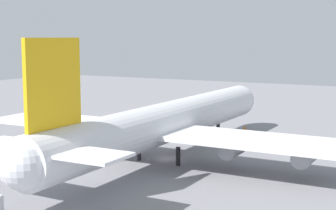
% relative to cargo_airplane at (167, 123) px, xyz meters
% --- Properties ---
extents(ground_plane, '(277.52, 277.52, 0.00)m').
position_rel_cargo_airplane_xyz_m(ground_plane, '(0.36, 0.00, -5.89)').
color(ground_plane, gray).
extents(cargo_airplane, '(69.38, 60.52, 19.31)m').
position_rel_cargo_airplane_xyz_m(cargo_airplane, '(0.00, 0.00, 0.00)').
color(cargo_airplane, silver).
rests_on(cargo_airplane, ground_plane).
extents(safety_cone_nose, '(0.58, 0.58, 0.82)m').
position_rel_cargo_airplane_xyz_m(safety_cone_nose, '(31.58, -1.51, -5.48)').
color(safety_cone_nose, orange).
rests_on(safety_cone_nose, ground_plane).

